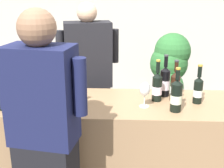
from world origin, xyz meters
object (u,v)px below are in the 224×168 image
(wine_bottle_10, at_px, (70,92))
(person_guest, at_px, (46,150))
(wine_bottle_11, at_px, (3,95))
(wine_bottle_0, at_px, (157,87))
(wine_bottle_4, at_px, (44,94))
(wine_bottle_7, at_px, (5,87))
(person_server, at_px, (89,90))
(wine_bottle_9, at_px, (175,86))
(wine_bottle_2, at_px, (23,90))
(wine_bottle_6, at_px, (61,81))
(wine_bottle_3, at_px, (165,81))
(potted_shrub, at_px, (169,68))
(wine_glass, at_px, (145,90))
(wine_bottle_5, at_px, (44,86))
(wine_bottle_1, at_px, (198,89))
(wine_bottle_8, at_px, (176,96))
(ice_bucket, at_px, (29,81))

(wine_bottle_10, height_order, person_guest, person_guest)
(wine_bottle_11, bearing_deg, wine_bottle_10, 3.95)
(wine_bottle_0, distance_m, wine_bottle_4, 0.88)
(wine_bottle_7, distance_m, person_server, 0.91)
(wine_bottle_9, bearing_deg, wine_bottle_2, -174.45)
(wine_bottle_6, distance_m, wine_bottle_7, 0.44)
(wine_bottle_3, xyz_separation_m, potted_shrub, (0.21, 1.23, -0.21))
(person_server, bearing_deg, wine_bottle_3, -34.80)
(wine_bottle_0, xyz_separation_m, person_server, (-0.62, 0.60, -0.24))
(potted_shrub, bearing_deg, wine_bottle_11, -132.39)
(wine_bottle_3, bearing_deg, person_guest, -137.31)
(wine_bottle_4, height_order, wine_bottle_11, wine_bottle_11)
(wine_glass, bearing_deg, person_guest, -141.46)
(wine_bottle_5, xyz_separation_m, wine_bottle_10, (0.23, -0.13, -0.00))
(wine_bottle_3, bearing_deg, wine_bottle_9, -55.91)
(wine_bottle_2, relative_size, wine_bottle_6, 0.92)
(wine_bottle_1, bearing_deg, wine_bottle_5, -178.60)
(wine_bottle_0, distance_m, wine_bottle_10, 0.68)
(wine_bottle_4, xyz_separation_m, wine_glass, (0.75, 0.06, 0.03))
(wine_bottle_8, xyz_separation_m, person_guest, (-0.85, -0.43, -0.22))
(wine_bottle_10, bearing_deg, wine_bottle_6, 113.91)
(wine_bottle_7, xyz_separation_m, wine_bottle_11, (0.05, -0.17, 0.00))
(wine_bottle_8, xyz_separation_m, potted_shrub, (0.17, 1.55, -0.21))
(wine_bottle_8, distance_m, wine_bottle_9, 0.22)
(wine_bottle_7, relative_size, wine_bottle_10, 0.92)
(wine_bottle_7, bearing_deg, wine_bottle_9, 2.91)
(wine_bottle_1, bearing_deg, potted_shrub, 91.00)
(wine_bottle_8, distance_m, potted_shrub, 1.58)
(wine_bottle_5, relative_size, wine_bottle_7, 1.08)
(wine_bottle_2, height_order, wine_bottle_10, wine_bottle_10)
(wine_bottle_8, xyz_separation_m, ice_bucket, (-1.18, 0.31, -0.01))
(wine_bottle_7, distance_m, wine_bottle_10, 0.56)
(wine_bottle_9, relative_size, ice_bucket, 1.48)
(wine_bottle_4, distance_m, wine_bottle_6, 0.29)
(wine_bottle_0, xyz_separation_m, wine_bottle_6, (-0.78, 0.09, 0.01))
(wine_bottle_6, bearing_deg, wine_bottle_1, -6.52)
(wine_bottle_1, bearing_deg, person_guest, -150.35)
(ice_bucket, relative_size, person_guest, 0.13)
(wine_bottle_10, relative_size, person_server, 0.20)
(wine_bottle_11, bearing_deg, wine_bottle_1, 7.51)
(wine_bottle_9, distance_m, person_guest, 1.11)
(wine_bottle_4, height_order, wine_bottle_5, wine_bottle_5)
(wine_bottle_9, xyz_separation_m, ice_bucket, (-1.20, 0.09, -0.01))
(wine_bottle_0, relative_size, wine_bottle_1, 1.08)
(wine_bottle_1, xyz_separation_m, wine_bottle_7, (-1.51, -0.02, 0.00))
(person_guest, xyz_separation_m, potted_shrub, (1.02, 1.98, 0.01))
(wine_bottle_4, bearing_deg, wine_bottle_6, 75.52)
(wine_bottle_3, bearing_deg, wine_bottle_7, -172.42)
(wine_bottle_2, bearing_deg, person_guest, -60.04)
(wine_bottle_10, height_order, person_server, person_server)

